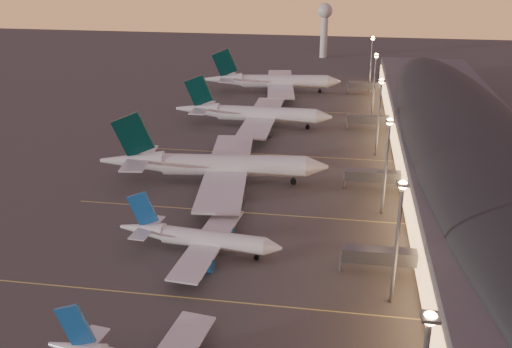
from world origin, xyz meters
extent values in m
plane|color=#3D3A38|center=(0.00, 0.00, 0.00)|extent=(700.00, 700.00, 0.00)
cube|color=navy|center=(-15.73, -27.67, 8.80)|extent=(6.97, 1.49, 8.24)
cube|color=silver|center=(-15.01, -27.76, 4.44)|extent=(5.10, 11.89, 0.27)
cylinder|color=silver|center=(-2.56, 12.67, 3.63)|extent=(24.11, 6.26, 4.06)
cone|color=silver|center=(11.22, 11.37, 3.63)|extent=(4.21, 4.40, 4.06)
cone|color=silver|center=(-19.78, 14.28, 4.14)|extent=(11.10, 5.04, 4.06)
cube|color=silver|center=(-3.71, 12.77, 2.92)|extent=(10.08, 34.67, 0.45)
cylinder|color=navy|center=(-2.24, 20.19, 1.55)|extent=(5.64, 3.53, 3.04)
cylinder|color=navy|center=(-3.64, 5.22, 1.55)|extent=(5.64, 3.53, 3.04)
cube|color=navy|center=(-19.25, 14.23, 9.40)|extent=(7.46, 1.30, 8.80)
cube|color=silver|center=(-18.48, 14.16, 4.75)|extent=(4.97, 12.61, 0.28)
cylinder|color=black|center=(7.41, 11.73, 0.80)|extent=(0.35, 0.35, 1.60)
cylinder|color=black|center=(7.41, 11.73, 0.57)|extent=(1.20, 0.81, 1.14)
cylinder|color=black|center=(-4.21, 15.67, 0.80)|extent=(0.35, 0.35, 1.60)
cylinder|color=black|center=(-4.21, 15.67, 0.57)|extent=(1.20, 0.81, 1.14)
cylinder|color=black|center=(-4.74, 10.02, 0.80)|extent=(0.35, 0.35, 1.60)
cylinder|color=black|center=(-4.74, 10.02, 0.57)|extent=(1.20, 0.81, 1.14)
cylinder|color=silver|center=(-5.92, 54.08, 5.62)|extent=(41.70, 10.69, 6.24)
cone|color=silver|center=(17.90, 56.69, 5.62)|extent=(7.29, 6.93, 6.24)
cone|color=silver|center=(-35.69, 50.83, 6.40)|extent=(19.20, 8.23, 6.24)
cube|color=silver|center=(-7.90, 53.87, 4.52)|extent=(18.47, 61.26, 0.69)
cylinder|color=#52555A|center=(-8.02, 67.20, 2.42)|extent=(9.77, 5.66, 4.68)
cylinder|color=#52555A|center=(-5.14, 40.82, 2.42)|extent=(9.77, 5.66, 4.68)
cube|color=#052A28|center=(-34.76, 50.93, 14.46)|extent=(12.34, 2.27, 13.85)
cube|color=silver|center=(-33.44, 51.07, 7.33)|extent=(8.98, 22.31, 0.44)
cylinder|color=black|center=(11.31, 55.97, 1.25)|extent=(0.55, 0.55, 2.50)
cylinder|color=black|center=(11.31, 55.97, 0.87)|extent=(1.86, 1.28, 1.75)
cylinder|color=black|center=(-9.70, 58.06, 1.25)|extent=(0.55, 0.55, 2.50)
cylinder|color=black|center=(-9.70, 58.06, 0.87)|extent=(1.86, 1.28, 1.75)
cylinder|color=black|center=(-8.75, 49.38, 1.25)|extent=(0.55, 0.55, 2.50)
cylinder|color=black|center=(-8.75, 49.38, 0.87)|extent=(1.86, 1.28, 1.75)
cylinder|color=silver|center=(-4.24, 110.38, 5.10)|extent=(37.50, 5.85, 5.67)
cone|color=silver|center=(17.52, 110.28, 5.10)|extent=(6.07, 5.70, 5.67)
cone|color=silver|center=(-31.44, 110.51, 5.81)|extent=(16.95, 5.75, 5.67)
cube|color=silver|center=(-6.05, 110.39, 4.11)|extent=(11.14, 54.83, 0.62)
cylinder|color=#52555A|center=(-4.79, 122.43, 2.20)|extent=(8.48, 4.29, 4.25)
cylinder|color=#52555A|center=(-4.90, 98.33, 2.20)|extent=(8.48, 4.29, 4.25)
cube|color=#052A28|center=(-30.59, 110.51, 13.13)|extent=(11.18, 0.90, 12.58)
cube|color=silver|center=(-29.38, 110.50, 6.66)|extent=(6.14, 19.75, 0.40)
cylinder|color=black|center=(11.50, 110.30, 1.13)|extent=(0.46, 0.46, 2.27)
cylinder|color=black|center=(11.50, 110.30, 0.79)|extent=(1.59, 1.00, 1.59)
cylinder|color=black|center=(-7.24, 114.36, 1.13)|extent=(0.46, 0.46, 2.27)
cylinder|color=black|center=(-7.24, 114.36, 0.79)|extent=(1.59, 1.00, 1.59)
cylinder|color=black|center=(-7.28, 106.43, 1.13)|extent=(0.46, 0.46, 2.27)
cylinder|color=black|center=(-7.28, 106.43, 0.79)|extent=(1.59, 1.00, 1.59)
cylinder|color=silver|center=(-3.65, 165.83, 5.43)|extent=(40.36, 11.10, 6.04)
cone|color=silver|center=(19.33, 168.80, 5.43)|extent=(7.16, 6.81, 6.04)
cone|color=silver|center=(-32.39, 162.12, 6.19)|extent=(18.65, 8.30, 6.04)
cube|color=silver|center=(-5.57, 165.58, 4.38)|extent=(18.97, 59.35, 0.66)
cylinder|color=#52555A|center=(-5.94, 178.48, 2.34)|extent=(9.52, 5.64, 4.53)
cylinder|color=#52555A|center=(-2.65, 153.02, 2.34)|extent=(9.52, 5.64, 4.53)
cube|color=#052A28|center=(-31.50, 162.23, 13.98)|extent=(11.92, 2.42, 13.40)
cube|color=silver|center=(-30.22, 162.40, 7.09)|extent=(9.08, 21.66, 0.42)
cylinder|color=black|center=(12.97, 167.98, 1.21)|extent=(0.54, 0.54, 2.41)
cylinder|color=black|center=(12.97, 167.98, 0.85)|extent=(1.81, 1.26, 1.69)
cylinder|color=black|center=(-7.39, 169.61, 1.21)|extent=(0.54, 0.54, 2.41)
cylinder|color=black|center=(-7.39, 169.61, 0.85)|extent=(1.81, 1.26, 1.69)
cylinder|color=black|center=(-6.31, 161.23, 1.21)|extent=(0.54, 0.54, 2.41)
cylinder|color=black|center=(-6.31, 161.23, 0.85)|extent=(1.81, 1.26, 1.69)
cube|color=#4D4C52|center=(62.00, 72.50, 6.00)|extent=(40.00, 255.00, 12.00)
ellipsoid|color=black|center=(62.00, 72.50, 12.00)|extent=(39.00, 253.00, 10.92)
cube|color=#FFAF62|center=(41.80, 72.50, 5.00)|extent=(0.40, 244.80, 8.00)
cube|color=#52555A|center=(34.00, 10.00, 4.50)|extent=(16.00, 3.20, 3.00)
cylinder|color=slate|center=(26.00, 10.00, 2.20)|extent=(0.70, 0.70, 4.40)
cube|color=#52555A|center=(34.00, 55.00, 4.50)|extent=(16.00, 3.20, 3.00)
cylinder|color=slate|center=(26.00, 55.00, 2.20)|extent=(0.70, 0.70, 4.40)
cube|color=#52555A|center=(34.00, 112.00, 4.50)|extent=(16.00, 3.20, 3.00)
cylinder|color=slate|center=(26.00, 112.00, 2.20)|extent=(0.70, 0.70, 4.40)
cube|color=#52555A|center=(34.00, 168.00, 4.50)|extent=(16.00, 3.20, 3.00)
cylinder|color=slate|center=(26.00, 168.00, 2.20)|extent=(0.70, 0.70, 4.40)
cube|color=slate|center=(36.00, -40.00, 25.20)|extent=(2.20, 2.20, 0.50)
sphere|color=#F1B15E|center=(36.00, -40.00, 25.00)|extent=(1.80, 1.80, 1.80)
cylinder|color=slate|center=(36.00, 0.00, 12.50)|extent=(0.70, 0.70, 25.00)
cube|color=slate|center=(36.00, 0.00, 25.20)|extent=(2.20, 2.20, 0.50)
sphere|color=#F1B15E|center=(36.00, 0.00, 25.00)|extent=(1.80, 1.80, 1.80)
cylinder|color=slate|center=(36.00, 40.00, 12.50)|extent=(0.70, 0.70, 25.00)
cube|color=slate|center=(36.00, 40.00, 25.20)|extent=(2.20, 2.20, 0.50)
sphere|color=#F1B15E|center=(36.00, 40.00, 25.00)|extent=(1.80, 1.80, 1.80)
cylinder|color=slate|center=(36.00, 85.00, 12.50)|extent=(0.70, 0.70, 25.00)
cube|color=slate|center=(36.00, 85.00, 25.20)|extent=(2.20, 2.20, 0.50)
sphere|color=#F1B15E|center=(36.00, 85.00, 25.00)|extent=(1.80, 1.80, 1.80)
cylinder|color=slate|center=(36.00, 130.00, 12.50)|extent=(0.70, 0.70, 25.00)
cube|color=slate|center=(36.00, 130.00, 25.20)|extent=(2.20, 2.20, 0.50)
sphere|color=#F1B15E|center=(36.00, 130.00, 25.00)|extent=(1.80, 1.80, 1.80)
cylinder|color=slate|center=(36.00, 175.00, 12.50)|extent=(0.70, 0.70, 25.00)
cube|color=slate|center=(36.00, 175.00, 25.20)|extent=(2.20, 2.20, 0.50)
sphere|color=#F1B15E|center=(36.00, 175.00, 25.00)|extent=(1.80, 1.80, 1.80)
cylinder|color=silver|center=(10.00, 260.00, 13.00)|extent=(4.40, 4.40, 26.00)
sphere|color=silver|center=(10.00, 260.00, 28.00)|extent=(9.00, 9.00, 9.00)
cube|color=#D8C659|center=(0.00, -5.00, 0.01)|extent=(90.00, 0.36, 0.00)
cube|color=#D8C659|center=(0.00, 35.00, 0.01)|extent=(90.00, 0.36, 0.00)
cube|color=#D8C659|center=(0.00, 80.00, 0.01)|extent=(90.00, 0.36, 0.00)
cube|color=#D8C659|center=(0.00, 135.00, 0.01)|extent=(90.00, 0.36, 0.00)
camera|label=1|loc=(24.66, -97.43, 65.29)|focal=40.00mm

